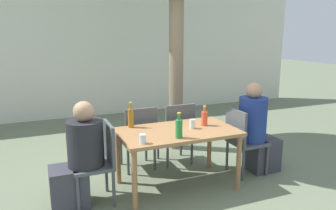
{
  "coord_description": "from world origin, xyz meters",
  "views": [
    {
      "loc": [
        -1.55,
        -3.46,
        1.89
      ],
      "look_at": [
        0.0,
        0.3,
        0.98
      ],
      "focal_mm": 35.0,
      "sensor_mm": 36.0,
      "label": 1
    }
  ],
  "objects": [
    {
      "name": "drinking_glass_0",
      "position": [
        -0.54,
        -0.3,
        0.78
      ],
      "size": [
        0.07,
        0.07,
        0.1
      ],
      "color": "silver",
      "rests_on": "dining_table_front"
    },
    {
      "name": "patio_chair_3",
      "position": [
        0.29,
        0.65,
        0.51
      ],
      "size": [
        0.44,
        0.44,
        0.91
      ],
      "rotation": [
        0.0,
        0.0,
        3.14
      ],
      "color": "#474C51",
      "rests_on": "ground_plane"
    },
    {
      "name": "person_seated_0",
      "position": [
        -1.18,
        -0.0,
        0.53
      ],
      "size": [
        0.6,
        0.39,
        1.17
      ],
      "rotation": [
        0.0,
        0.0,
        -1.57
      ],
      "color": "#383842",
      "rests_on": "ground_plane"
    },
    {
      "name": "drinking_glass_1",
      "position": [
        0.2,
        0.0,
        0.78
      ],
      "size": [
        0.07,
        0.07,
        0.11
      ],
      "color": "silver",
      "rests_on": "dining_table_front"
    },
    {
      "name": "amber_bottle_0",
      "position": [
        -0.48,
        0.34,
        0.85
      ],
      "size": [
        0.07,
        0.07,
        0.32
      ],
      "color": "#9E661E",
      "rests_on": "dining_table_front"
    },
    {
      "name": "person_seated_1",
      "position": [
        1.17,
        -0.0,
        0.56
      ],
      "size": [
        0.59,
        0.37,
        1.24
      ],
      "rotation": [
        0.0,
        0.0,
        1.57
      ],
      "color": "#383842",
      "rests_on": "ground_plane"
    },
    {
      "name": "dining_table_front",
      "position": [
        0.0,
        0.0,
        0.64
      ],
      "size": [
        1.43,
        0.83,
        0.73
      ],
      "color": "#996B42",
      "rests_on": "ground_plane"
    },
    {
      "name": "patio_chair_1",
      "position": [
        0.95,
        0.0,
        0.51
      ],
      "size": [
        0.44,
        0.44,
        0.91
      ],
      "rotation": [
        0.0,
        0.0,
        1.57
      ],
      "color": "#474C51",
      "rests_on": "ground_plane"
    },
    {
      "name": "ground_plane",
      "position": [
        0.0,
        0.0,
        0.0
      ],
      "size": [
        30.0,
        30.0,
        0.0
      ],
      "primitive_type": "plane",
      "color": "#667056"
    },
    {
      "name": "patio_chair_2",
      "position": [
        -0.29,
        0.65,
        0.51
      ],
      "size": [
        0.44,
        0.44,
        0.91
      ],
      "rotation": [
        0.0,
        0.0,
        3.14
      ],
      "color": "#474C51",
      "rests_on": "ground_plane"
    },
    {
      "name": "patio_chair_0",
      "position": [
        -0.95,
        0.0,
        0.51
      ],
      "size": [
        0.44,
        0.44,
        0.91
      ],
      "rotation": [
        0.0,
        0.0,
        -1.57
      ],
      "color": "#474C51",
      "rests_on": "ground_plane"
    },
    {
      "name": "cafe_building_wall",
      "position": [
        0.0,
        4.0,
        1.4
      ],
      "size": [
        10.0,
        0.08,
        2.8
      ],
      "color": "silver",
      "rests_on": "ground_plane"
    },
    {
      "name": "soda_bottle_2",
      "position": [
        0.4,
        0.06,
        0.83
      ],
      "size": [
        0.08,
        0.08,
        0.26
      ],
      "color": "#DB4C2D",
      "rests_on": "dining_table_front"
    },
    {
      "name": "green_bottle_1",
      "position": [
        -0.11,
        -0.27,
        0.84
      ],
      "size": [
        0.08,
        0.08,
        0.29
      ],
      "color": "#287A38",
      "rests_on": "dining_table_front"
    }
  ]
}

